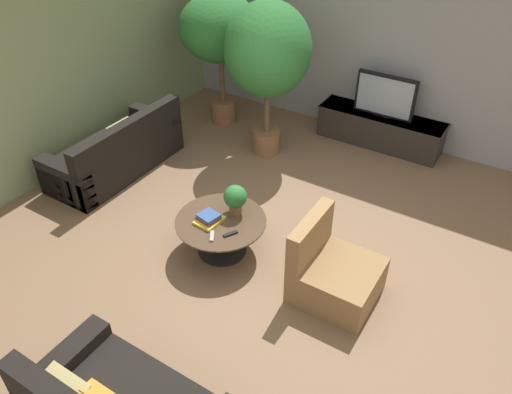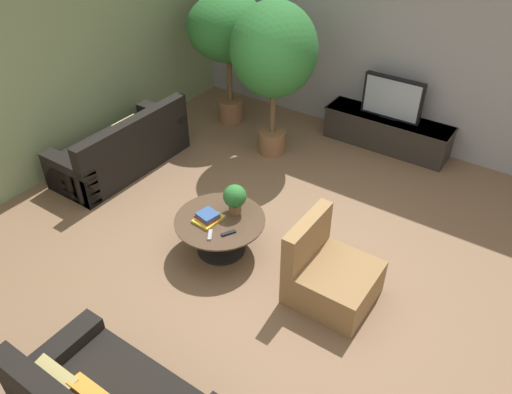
{
  "view_description": "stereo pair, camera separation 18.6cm",
  "coord_description": "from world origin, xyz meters",
  "px_view_note": "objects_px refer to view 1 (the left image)",
  "views": [
    {
      "loc": [
        2.2,
        -3.64,
        3.87
      ],
      "look_at": [
        -0.18,
        0.16,
        0.55
      ],
      "focal_mm": 35.0,
      "sensor_mm": 36.0,
      "label": 1
    },
    {
      "loc": [
        2.35,
        -3.54,
        3.87
      ],
      "look_at": [
        -0.18,
        0.16,
        0.55
      ],
      "focal_mm": 35.0,
      "sensor_mm": 36.0,
      "label": 2
    }
  ],
  "objects_px": {
    "television": "(385,96)",
    "coffee_table": "(221,230)",
    "media_console": "(380,129)",
    "potted_plant_tabletop": "(235,198)",
    "armchair_wicker": "(332,273)",
    "potted_palm_corner": "(268,53)",
    "potted_palm_tall": "(220,31)",
    "couch_by_wall": "(117,153)"
  },
  "relations": [
    {
      "from": "potted_plant_tabletop",
      "to": "television",
      "type": "bearing_deg",
      "value": 79.33
    },
    {
      "from": "couch_by_wall",
      "to": "potted_palm_corner",
      "type": "bearing_deg",
      "value": 136.16
    },
    {
      "from": "media_console",
      "to": "coffee_table",
      "type": "bearing_deg",
      "value": -101.08
    },
    {
      "from": "couch_by_wall",
      "to": "potted_plant_tabletop",
      "type": "bearing_deg",
      "value": 79.96
    },
    {
      "from": "coffee_table",
      "to": "potted_plant_tabletop",
      "type": "height_order",
      "value": "potted_plant_tabletop"
    },
    {
      "from": "television",
      "to": "coffee_table",
      "type": "relative_size",
      "value": 0.87
    },
    {
      "from": "media_console",
      "to": "couch_by_wall",
      "type": "height_order",
      "value": "couch_by_wall"
    },
    {
      "from": "television",
      "to": "coffee_table",
      "type": "distance_m",
      "value": 3.31
    },
    {
      "from": "media_console",
      "to": "television",
      "type": "distance_m",
      "value": 0.53
    },
    {
      "from": "armchair_wicker",
      "to": "potted_plant_tabletop",
      "type": "xyz_separation_m",
      "value": [
        -1.25,
        0.13,
        0.37
      ]
    },
    {
      "from": "media_console",
      "to": "potted_plant_tabletop",
      "type": "relative_size",
      "value": 5.37
    },
    {
      "from": "television",
      "to": "potted_palm_tall",
      "type": "distance_m",
      "value": 2.59
    },
    {
      "from": "television",
      "to": "couch_by_wall",
      "type": "bearing_deg",
      "value": -136.97
    },
    {
      "from": "media_console",
      "to": "potted_palm_corner",
      "type": "height_order",
      "value": "potted_palm_corner"
    },
    {
      "from": "television",
      "to": "coffee_table",
      "type": "height_order",
      "value": "television"
    },
    {
      "from": "media_console",
      "to": "armchair_wicker",
      "type": "relative_size",
      "value": 2.17
    },
    {
      "from": "television",
      "to": "coffee_table",
      "type": "bearing_deg",
      "value": -101.09
    },
    {
      "from": "armchair_wicker",
      "to": "television",
      "type": "bearing_deg",
      "value": 12.3
    },
    {
      "from": "television",
      "to": "media_console",
      "type": "bearing_deg",
      "value": 90.0
    },
    {
      "from": "media_console",
      "to": "potted_palm_tall",
      "type": "bearing_deg",
      "value": -165.43
    },
    {
      "from": "coffee_table",
      "to": "potted_palm_tall",
      "type": "height_order",
      "value": "potted_palm_tall"
    },
    {
      "from": "television",
      "to": "potted_plant_tabletop",
      "type": "distance_m",
      "value": 3.07
    },
    {
      "from": "potted_palm_corner",
      "to": "media_console",
      "type": "bearing_deg",
      "value": 39.19
    },
    {
      "from": "coffee_table",
      "to": "potted_palm_tall",
      "type": "xyz_separation_m",
      "value": [
        -1.79,
        2.58,
        1.16
      ]
    },
    {
      "from": "television",
      "to": "armchair_wicker",
      "type": "xyz_separation_m",
      "value": [
        0.68,
        -3.14,
        -0.52
      ]
    },
    {
      "from": "armchair_wicker",
      "to": "potted_palm_tall",
      "type": "distance_m",
      "value": 4.17
    },
    {
      "from": "couch_by_wall",
      "to": "armchair_wicker",
      "type": "bearing_deg",
      "value": 81.45
    },
    {
      "from": "media_console",
      "to": "coffee_table",
      "type": "relative_size",
      "value": 1.87
    },
    {
      "from": "potted_plant_tabletop",
      "to": "potted_palm_corner",
      "type": "bearing_deg",
      "value": 111.48
    },
    {
      "from": "media_console",
      "to": "potted_plant_tabletop",
      "type": "distance_m",
      "value": 3.09
    },
    {
      "from": "media_console",
      "to": "coffee_table",
      "type": "xyz_separation_m",
      "value": [
        -0.63,
        -3.21,
        0.05
      ]
    },
    {
      "from": "media_console",
      "to": "armchair_wicker",
      "type": "bearing_deg",
      "value": -77.7
    },
    {
      "from": "media_console",
      "to": "television",
      "type": "bearing_deg",
      "value": -90.0
    },
    {
      "from": "armchair_wicker",
      "to": "potted_plant_tabletop",
      "type": "distance_m",
      "value": 1.31
    },
    {
      "from": "potted_palm_corner",
      "to": "television",
      "type": "bearing_deg",
      "value": 39.15
    },
    {
      "from": "television",
      "to": "potted_palm_tall",
      "type": "height_order",
      "value": "potted_palm_tall"
    },
    {
      "from": "armchair_wicker",
      "to": "potted_palm_corner",
      "type": "distance_m",
      "value": 3.13
    },
    {
      "from": "media_console",
      "to": "armchair_wicker",
      "type": "height_order",
      "value": "armchair_wicker"
    },
    {
      "from": "media_console",
      "to": "potted_palm_tall",
      "type": "xyz_separation_m",
      "value": [
        -2.42,
        -0.63,
        1.21
      ]
    },
    {
      "from": "couch_by_wall",
      "to": "media_console",
      "type": "bearing_deg",
      "value": 133.05
    },
    {
      "from": "media_console",
      "to": "couch_by_wall",
      "type": "distance_m",
      "value": 3.83
    },
    {
      "from": "media_console",
      "to": "potted_palm_tall",
      "type": "relative_size",
      "value": 0.93
    }
  ]
}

